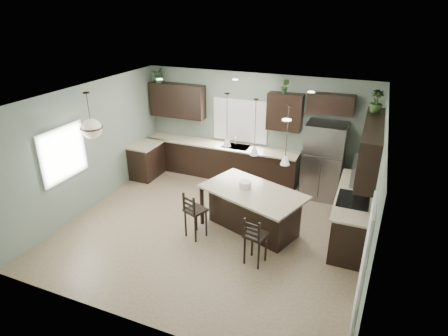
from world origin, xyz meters
The scene contains 32 objects.
ground centered at (0.00, 0.00, 0.00)m, with size 6.00×6.00×0.00m, color #9E8466.
pantry_door centered at (2.98, -1.55, 1.02)m, with size 0.04×0.82×2.04m, color white.
window_back centered at (-0.40, 2.73, 1.55)m, with size 1.35×0.02×1.00m, color white.
window_left centered at (-2.98, -0.80, 1.55)m, with size 0.02×1.10×1.00m, color white.
left_return_cabs centered at (-2.70, 1.70, 0.45)m, with size 0.60×0.90×0.90m, color black.
left_return_countertop centered at (-2.68, 1.70, 0.92)m, with size 0.66×0.96×0.04m, color beige.
back_lower_cabs centered at (-0.85, 2.45, 0.45)m, with size 4.20×0.60×0.90m, color black.
back_countertop centered at (-0.85, 2.43, 0.92)m, with size 4.20×0.66×0.04m, color beige.
sink_inset centered at (-0.40, 2.43, 0.94)m, with size 0.70×0.45×0.01m, color gray.
faucet centered at (-0.40, 2.40, 1.08)m, with size 0.02×0.02×0.28m, color silver.
back_upper_left centered at (-2.15, 2.58, 1.95)m, with size 1.55×0.34×0.90m, color black.
back_upper_right centered at (0.80, 2.58, 1.95)m, with size 0.85×0.34×0.90m, color black.
fridge_header centered at (1.85, 2.58, 2.25)m, with size 1.05×0.34×0.45m, color black.
right_lower_cabs centered at (2.70, 0.87, 0.45)m, with size 0.60×2.35×0.90m, color black.
right_countertop centered at (2.68, 0.87, 0.92)m, with size 0.66×2.35×0.04m, color beige.
cooktop centered at (2.68, 0.60, 0.94)m, with size 0.58×0.75×0.02m, color black.
wall_oven_front centered at (2.40, 0.60, 0.45)m, with size 0.01×0.72×0.60m, color gray.
right_upper_cabs centered at (2.83, 0.87, 1.95)m, with size 0.34×2.35×0.90m, color black.
microwave centered at (2.78, 0.60, 1.55)m, with size 0.40×0.75×0.40m, color gray.
refrigerator centered at (1.86, 2.35, 0.93)m, with size 0.90×0.74×1.85m, color gray.
kitchen_island centered at (0.78, 0.26, 0.46)m, with size 2.04×1.16×0.92m, color black.
serving_dish centered at (0.60, 0.32, 0.99)m, with size 0.24×0.24×0.14m, color silver.
bar_stool_left centered at (-0.19, -0.39, 0.50)m, with size 0.37×0.37×1.01m, color black.
bar_stool_right centered at (1.18, -0.73, 0.49)m, with size 0.36×0.36×0.98m, color black.
pendant_left centered at (0.13, 0.49, 2.25)m, with size 0.17×0.17×1.10m, color white, non-canonical shape.
pendant_center centered at (0.78, 0.26, 2.25)m, with size 0.17×0.17×1.10m, color white, non-canonical shape.
pendant_right centered at (1.44, 0.02, 2.25)m, with size 0.17×0.17×1.10m, color white, non-canonical shape.
chandelier centered at (-2.42, -0.47, 2.32)m, with size 0.45×0.45×0.95m, color #F9ECCC, non-canonical shape.
plant_back_left centered at (-2.64, 2.55, 2.61)m, with size 0.37×0.32×0.41m, color #295626.
plant_back_right centered at (0.77, 2.55, 2.57)m, with size 0.19×0.15×0.35m, color #2A4B20.
plant_right_wall centered at (2.80, 1.62, 2.62)m, with size 0.25×0.25×0.44m, color #2F4C21.
room_shell centered at (0.00, 0.00, 1.70)m, with size 6.00×6.00×6.00m.
Camera 1 is at (2.77, -6.11, 4.41)m, focal length 30.00 mm.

